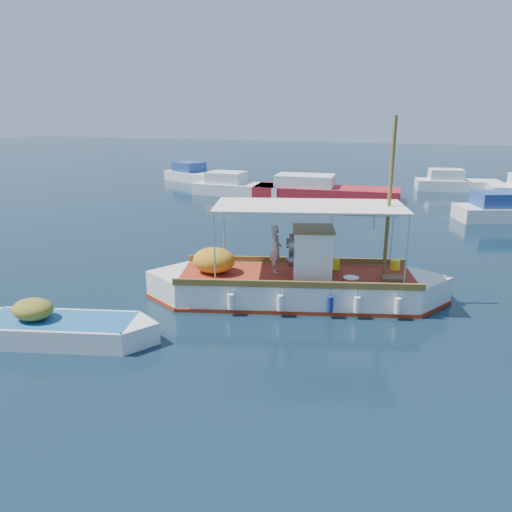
% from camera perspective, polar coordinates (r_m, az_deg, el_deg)
% --- Properties ---
extents(ground, '(160.00, 160.00, 0.00)m').
position_cam_1_polar(ground, '(15.83, 3.44, -6.00)').
color(ground, black).
rests_on(ground, ground).
extents(fishing_caique, '(9.63, 4.43, 6.07)m').
position_cam_1_polar(fishing_caique, '(16.33, 4.42, -3.30)').
color(fishing_caique, white).
rests_on(fishing_caique, ground).
extents(dinghy, '(5.36, 2.45, 1.34)m').
position_cam_1_polar(dinghy, '(14.65, -21.67, -7.93)').
color(dinghy, white).
rests_on(dinghy, ground).
extents(bg_boat_nw, '(6.55, 2.55, 1.80)m').
position_cam_1_polar(bg_boat_nw, '(36.70, -2.27, 7.82)').
color(bg_boat_nw, silver).
rests_on(bg_boat_nw, ground).
extents(bg_boat_n, '(10.11, 3.37, 1.80)m').
position_cam_1_polar(bg_boat_n, '(35.32, 7.49, 7.35)').
color(bg_boat_n, '#A51B21').
rests_on(bg_boat_n, ground).
extents(bg_boat_ne, '(6.55, 4.12, 1.80)m').
position_cam_1_polar(bg_boat_ne, '(31.43, 27.02, 4.54)').
color(bg_boat_ne, silver).
rests_on(bg_boat_ne, ground).
extents(bg_boat_far_w, '(6.35, 4.62, 1.80)m').
position_cam_1_polar(bg_boat_far_w, '(43.64, -7.04, 9.11)').
color(bg_boat_far_w, silver).
rests_on(bg_boat_far_w, ground).
extents(bg_boat_far_n, '(6.31, 2.93, 1.80)m').
position_cam_1_polar(bg_boat_far_n, '(41.40, 21.76, 7.66)').
color(bg_boat_far_n, silver).
rests_on(bg_boat_far_n, ground).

